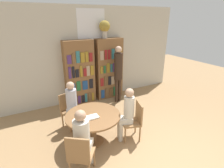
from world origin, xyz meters
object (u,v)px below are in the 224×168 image
object	(u,v)px
chair_left_side	(69,109)
seated_reader_back	(83,136)
reading_table	(93,119)
seated_reader_left	(73,103)
flower_vase	(105,27)
bookshelf_left	(80,73)
bookshelf_right	(109,69)
seated_reader_right	(127,112)
chair_far_side	(134,119)
librarian_standing	(118,69)
chair_near_camera	(80,154)

from	to	relation	value
chair_left_side	seated_reader_back	bearing A→B (deg)	66.07
reading_table	seated_reader_left	world-z (taller)	seated_reader_left
flower_vase	bookshelf_left	bearing A→B (deg)	-179.70
bookshelf_right	seated_reader_back	xyz separation A→B (m)	(-1.87, -2.65, -0.29)
bookshelf_right	bookshelf_left	bearing A→B (deg)	179.99
seated_reader_right	seated_reader_back	xyz separation A→B (m)	(-1.15, -0.38, 0.02)
chair_left_side	seated_reader_left	xyz separation A→B (m)	(0.06, -0.17, 0.21)
chair_left_side	chair_far_side	world-z (taller)	same
reading_table	librarian_standing	bearing A→B (deg)	45.69
flower_vase	seated_reader_right	bearing A→B (deg)	-104.36
chair_near_camera	seated_reader_right	bearing A→B (deg)	58.62
reading_table	seated_reader_right	distance (m)	0.75
bookshelf_left	seated_reader_back	xyz separation A→B (m)	(-0.84, -2.65, -0.29)
seated_reader_back	librarian_standing	size ratio (longest dim) A/B	0.68
bookshelf_left	seated_reader_back	world-z (taller)	bookshelf_left
reading_table	seated_reader_back	size ratio (longest dim) A/B	0.94
seated_reader_back	chair_left_side	bearing A→B (deg)	120.07
seated_reader_back	librarian_standing	distance (m)	2.92
reading_table	seated_reader_left	size ratio (longest dim) A/B	0.94
librarian_standing	chair_left_side	bearing A→B (deg)	-159.82
librarian_standing	chair_far_side	bearing A→B (deg)	-108.78
bookshelf_right	seated_reader_left	world-z (taller)	bookshelf_right
seated_reader_left	reading_table	bearing A→B (deg)	90.00
bookshelf_left	chair_far_side	distance (m)	2.43
seated_reader_back	seated_reader_left	bearing A→B (deg)	116.93
bookshelf_right	chair_near_camera	distance (m)	3.46
chair_near_camera	chair_left_side	bearing A→B (deg)	117.00
flower_vase	seated_reader_left	xyz separation A→B (m)	(-1.52, -1.34, -1.65)
flower_vase	seated_reader_right	xyz separation A→B (m)	(-0.58, -2.27, -1.66)
flower_vase	chair_left_side	distance (m)	2.71
bookshelf_left	chair_left_side	distance (m)	1.44
chair_far_side	seated_reader_left	size ratio (longest dim) A/B	0.71
bookshelf_left	chair_near_camera	bearing A→B (deg)	-108.64
flower_vase	chair_near_camera	world-z (taller)	flower_vase
seated_reader_back	librarian_standing	xyz separation A→B (m)	(1.94, 2.15, 0.40)
reading_table	chair_left_side	distance (m)	0.93
chair_left_side	bookshelf_left	bearing A→B (deg)	-138.59
bookshelf_right	seated_reader_left	size ratio (longest dim) A/B	1.62
bookshelf_right	seated_reader_back	distance (m)	3.26
flower_vase	seated_reader_left	bearing A→B (deg)	-138.69
chair_near_camera	seated_reader_right	distance (m)	1.37
bookshelf_right	seated_reader_back	bearing A→B (deg)	-125.26
chair_left_side	chair_far_side	distance (m)	1.65
bookshelf_left	seated_reader_right	size ratio (longest dim) A/B	1.62
bookshelf_left	reading_table	world-z (taller)	bookshelf_left
chair_left_side	seated_reader_back	size ratio (longest dim) A/B	0.71
seated_reader_back	librarian_standing	bearing A→B (deg)	83.81
seated_reader_right	bookshelf_left	bearing A→B (deg)	25.71
bookshelf_right	librarian_standing	bearing A→B (deg)	-81.87
seated_reader_back	chair_near_camera	bearing A→B (deg)	-90.00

